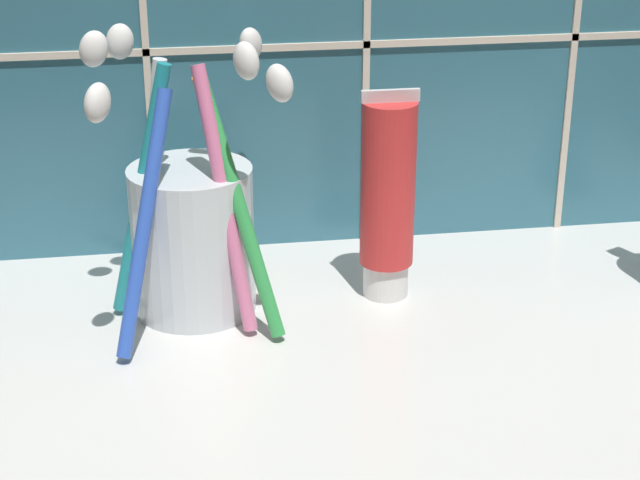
{
  "coord_description": "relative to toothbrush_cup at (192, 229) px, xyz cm",
  "views": [
    {
      "loc": [
        -13.02,
        -54.23,
        34.41
      ],
      "look_at": [
        -4.11,
        3.81,
        8.81
      ],
      "focal_mm": 60.0,
      "sensor_mm": 36.0,
      "label": 1
    }
  ],
  "objects": [
    {
      "name": "toothbrush_cup",
      "position": [
        0.0,
        0.0,
        0.0
      ],
      "size": [
        12.71,
        15.1,
        18.92
      ],
      "color": "silver",
      "rests_on": "sink_counter"
    },
    {
      "name": "toothpaste_tube",
      "position": [
        12.83,
        0.18,
        1.37
      ],
      "size": [
        3.75,
        3.57,
        14.3
      ],
      "color": "white",
      "rests_on": "sink_counter"
    },
    {
      "name": "sink_counter",
      "position": [
        11.58,
        -9.35,
        -6.71
      ],
      "size": [
        61.62,
        39.14,
        2.0
      ],
      "primitive_type": "cube",
      "color": "silver",
      "rests_on": "ground"
    }
  ]
}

